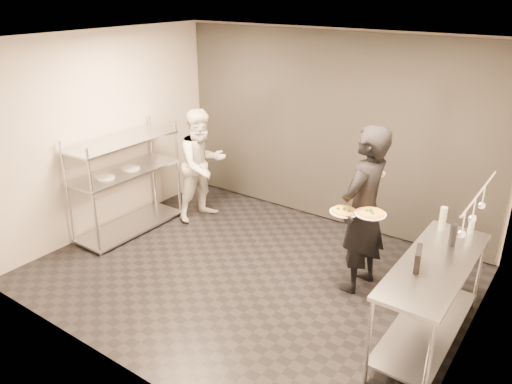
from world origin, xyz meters
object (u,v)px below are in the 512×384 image
Objects in this scene: bottle_dark at (453,235)px; bottle_green at (443,219)px; chef at (202,165)px; pizza_plate_near at (344,211)px; pos_monitor at (418,258)px; pass_rack at (126,180)px; prep_counter at (432,289)px; pizza_plate_far at (371,213)px; salad_plate at (373,171)px; waiter at (363,211)px; bottle_clear at (472,225)px.

bottle_green is at bearing 122.88° from bottle_dark.
chef is 6.41× the size of bottle_green.
pizza_plate_near is 1.10m from pos_monitor.
pizza_plate_near is (3.23, 0.30, 0.27)m from pass_rack.
pass_rack is 0.89× the size of prep_counter.
pass_rack is 4.22m from pos_monitor.
pizza_plate_far is (3.51, 0.35, 0.31)m from pass_rack.
chef is at bearing 57.83° from pass_rack.
pizza_plate_far reaches higher than pizza_plate_near.
salad_plate is 1.39m from pos_monitor.
bottle_green is (-0.16, 0.70, 0.43)m from prep_counter.
bottle_green is (0.82, 0.16, 0.07)m from waiter.
pass_rack is 4.77× the size of pizza_plate_far.
salad_plate is at bearing 117.55° from pos_monitor.
bottle_dark is (0.19, -0.29, -0.01)m from bottle_green.
waiter is 7.47× the size of bottle_green.
waiter is 1.02m from bottle_dark.
pass_rack is 0.95× the size of chef.
prep_counter is 5.37× the size of pizza_plate_far.
chef is at bearing 177.04° from salad_plate.
waiter is 0.28m from pizza_plate_near.
pizza_plate_near is 1.14m from bottle_dark.
waiter is 5.87× the size of pizza_plate_far.
pizza_plate_near is 1.09× the size of salad_plate.
waiter is at bearing 150.88° from prep_counter.
chef is at bearing 177.74° from bottle_clear.
pizza_plate_far is 1.29× the size of pos_monitor.
pizza_plate_far is (2.91, -0.61, 0.23)m from chef.
bottle_clear is at bearing 62.29° from pos_monitor.
chef reaches higher than bottle_clear.
pass_rack is at bearing 162.96° from pos_monitor.
pizza_plate_near is at bearing -174.06° from bottle_dark.
chef is at bearing 166.04° from pizza_plate_near.
pos_monitor is (0.86, -0.74, 0.03)m from waiter.
prep_counter is at bearing -97.97° from bottle_clear.
waiter reaches higher than pos_monitor.
pos_monitor is (-0.12, -0.19, 0.39)m from prep_counter.
pos_monitor is (0.98, -0.49, -0.03)m from pizza_plate_near.
pos_monitor reaches higher than pizza_plate_near.
pass_rack is at bearing 160.87° from chef.
salad_plate is 0.92m from bottle_green.
pizza_plate_far is at bearing -88.72° from chef.
salad_plate is at bearing 159.33° from bottle_dark.
waiter reaches higher than bottle_dark.
waiter is 7.58× the size of pos_monitor.
chef is 7.14× the size of bottle_dark.
salad_plate is 1.19m from bottle_clear.
pizza_plate_far is at bearing -151.43° from bottle_green.
bottle_clear is (0.27, 0.10, -0.03)m from bottle_green.
bottle_dark is at bearing -57.12° from bottle_green.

